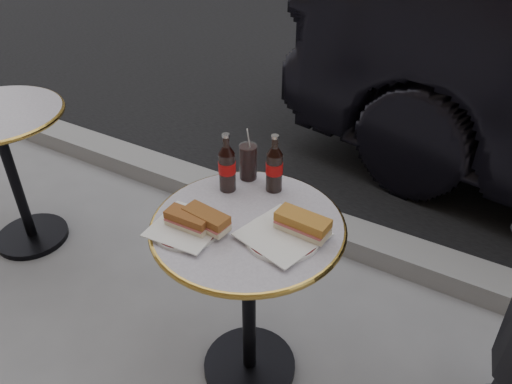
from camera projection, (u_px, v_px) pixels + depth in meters
The scene contains 13 objects.
ground at pixel (250, 367), 1.98m from camera, with size 80.00×80.00×0.00m, color gray.
asphalt_road at pixel (483, 34), 5.52m from camera, with size 40.00×8.00×0.00m, color black.
curb at pixel (339, 234), 2.59m from camera, with size 40.00×0.20×0.12m, color gray.
bistro_table at pixel (249, 304), 1.78m from camera, with size 0.62×0.62×0.73m, color #BAB2C4, non-canonical shape.
bistro_table_second at pixel (14, 180), 2.43m from camera, with size 0.62×0.62×0.73m, color #BAB2C4, non-canonical shape.
plate_left at pixel (187, 228), 1.53m from camera, with size 0.21×0.21×0.01m, color silver.
plate_right at pixel (282, 236), 1.50m from camera, with size 0.23×0.23×0.01m, color white.
sandwich_left_a at pixel (188, 221), 1.52m from camera, with size 0.14×0.07×0.05m, color brown.
sandwich_left_b at pixel (206, 220), 1.52m from camera, with size 0.15×0.07×0.05m, color brown.
sandwich_right at pixel (303, 225), 1.49m from camera, with size 0.16×0.08×0.06m, color #B4752D.
cola_bottle_left at pixel (227, 162), 1.66m from camera, with size 0.06×0.06×0.21m, color black, non-canonical shape.
cola_bottle_right at pixel (274, 163), 1.66m from camera, with size 0.06×0.06×0.21m, color black, non-canonical shape.
cola_glass at pixel (248, 162), 1.74m from camera, with size 0.06×0.06×0.13m, color black.
Camera 1 is at (0.65, -1.05, 1.70)m, focal length 35.00 mm.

